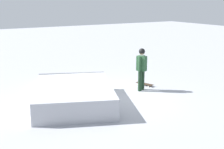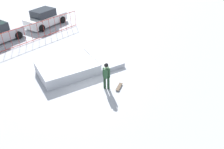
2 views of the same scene
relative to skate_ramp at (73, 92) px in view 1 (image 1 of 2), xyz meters
name	(u,v)px [view 1 (image 1 of 2)]	position (x,y,z in m)	size (l,w,h in m)	color
ground_plane	(105,97)	(-0.30, -1.14, -0.32)	(60.00, 60.00, 0.00)	#A8AAB2
skate_ramp	(73,92)	(0.00, 0.00, 0.00)	(5.98, 4.42, 0.74)	#B0B3BB
skater	(142,66)	(-0.25, -2.88, 0.69)	(0.44, 0.41, 1.73)	black
skateboard	(145,84)	(0.25, -3.44, -0.24)	(0.82, 0.44, 0.09)	#3F2D1E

